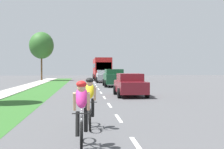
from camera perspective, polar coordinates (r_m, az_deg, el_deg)
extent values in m
plane|color=#4C4C4F|center=(21.22, -1.82, -3.88)|extent=(120.00, 120.00, 0.00)
cube|color=#2D6026|center=(21.48, -14.87, -3.85)|extent=(2.75, 70.00, 0.01)
cube|color=white|center=(7.45, 4.83, -13.29)|extent=(0.12, 1.80, 0.01)
cube|color=white|center=(11.32, 1.25, -8.29)|extent=(0.12, 1.80, 0.01)
cube|color=white|center=(15.27, -0.46, -5.83)|extent=(0.12, 1.80, 0.01)
cube|color=white|center=(19.23, -1.46, -4.39)|extent=(0.12, 1.80, 0.01)
cube|color=white|center=(23.21, -2.11, -3.44)|extent=(0.12, 1.80, 0.01)
cube|color=white|center=(27.19, -2.58, -2.77)|extent=(0.12, 1.80, 0.01)
cube|color=white|center=(31.18, -2.92, -2.26)|extent=(0.12, 1.80, 0.01)
cube|color=white|center=(35.17, -3.19, -1.88)|extent=(0.12, 1.80, 0.01)
cube|color=white|center=(39.16, -3.40, -1.57)|extent=(0.12, 1.80, 0.01)
cube|color=white|center=(43.16, -3.57, -1.32)|extent=(0.12, 1.80, 0.01)
cube|color=white|center=(47.15, -3.71, -1.11)|extent=(0.12, 1.80, 0.01)
cube|color=white|center=(51.15, -3.83, -0.93)|extent=(0.12, 1.80, 0.01)
torus|color=black|center=(7.86, -5.73, -10.01)|extent=(0.06, 0.68, 0.68)
torus|color=black|center=(6.84, -5.81, -11.70)|extent=(0.06, 0.68, 0.68)
cylinder|color=silver|center=(7.22, -5.78, -9.56)|extent=(0.04, 0.59, 0.43)
cylinder|color=silver|center=(7.47, -5.76, -8.41)|extent=(0.04, 0.04, 0.55)
cylinder|color=silver|center=(7.21, -5.78, -6.91)|extent=(0.03, 0.55, 0.03)
cylinder|color=black|center=(6.77, -5.81, -7.36)|extent=(0.42, 0.02, 0.02)
ellipsoid|color=#CC2D8C|center=(7.24, -5.78, -4.25)|extent=(0.30, 0.54, 0.63)
sphere|color=tan|center=(6.94, -5.80, -2.49)|extent=(0.20, 0.20, 0.20)
ellipsoid|color=red|center=(6.94, -5.81, -1.83)|extent=(0.24, 0.28, 0.16)
cylinder|color=tan|center=(6.98, -7.12, -5.12)|extent=(0.07, 0.26, 0.45)
cylinder|color=tan|center=(6.97, -4.48, -5.12)|extent=(0.07, 0.26, 0.45)
cylinder|color=black|center=(7.41, -6.55, -9.27)|extent=(0.10, 0.30, 0.60)
cylinder|color=black|center=(7.35, -4.98, -8.58)|extent=(0.10, 0.25, 0.61)
torus|color=black|center=(10.06, -4.32, -7.55)|extent=(0.06, 0.68, 0.68)
torus|color=black|center=(9.03, -4.21, -8.54)|extent=(0.06, 0.68, 0.68)
cylinder|color=#23389E|center=(9.42, -4.26, -7.04)|extent=(0.04, 0.59, 0.43)
cylinder|color=#23389E|center=(9.68, -4.29, -6.21)|extent=(0.04, 0.04, 0.55)
cylinder|color=#23389E|center=(9.43, -4.27, -5.01)|extent=(0.03, 0.55, 0.03)
cylinder|color=black|center=(8.98, -4.22, -5.25)|extent=(0.42, 0.02, 0.02)
ellipsoid|color=yellow|center=(9.47, -4.28, -2.98)|extent=(0.30, 0.54, 0.63)
sphere|color=tan|center=(9.17, -4.25, -1.61)|extent=(0.20, 0.20, 0.20)
ellipsoid|color=black|center=(9.17, -4.25, -1.11)|extent=(0.24, 0.28, 0.16)
cylinder|color=tan|center=(9.19, -5.25, -3.60)|extent=(0.07, 0.26, 0.45)
cylinder|color=tan|center=(9.20, -3.25, -3.59)|extent=(0.07, 0.26, 0.45)
cylinder|color=black|center=(9.62, -4.88, -6.87)|extent=(0.10, 0.30, 0.60)
cylinder|color=black|center=(9.56, -3.68, -6.31)|extent=(0.10, 0.25, 0.61)
cube|color=maroon|center=(20.24, 3.45, -2.31)|extent=(1.76, 4.30, 0.76)
cube|color=maroon|center=(20.36, 3.39, -0.54)|extent=(1.55, 2.24, 0.52)
cube|color=#1E2833|center=(19.41, 3.82, -0.68)|extent=(1.44, 0.08, 0.44)
cylinder|color=black|center=(18.83, 1.41, -3.54)|extent=(0.22, 0.64, 0.64)
cylinder|color=black|center=(19.11, 6.67, -3.48)|extent=(0.22, 0.64, 0.64)
cylinder|color=black|center=(21.47, 0.58, -2.96)|extent=(0.22, 0.64, 0.64)
cylinder|color=black|center=(21.72, 5.21, -2.92)|extent=(0.22, 0.64, 0.64)
cube|color=#194C2D|center=(30.98, 0.37, -0.79)|extent=(1.90, 4.70, 1.00)
cube|color=#194C2D|center=(31.16, 0.33, 0.54)|extent=(1.71, 2.91, 0.52)
cube|color=#1E2833|center=(29.91, 0.57, 0.29)|extent=(1.56, 0.08, 0.44)
cylinder|color=black|center=(29.51, -1.20, -1.76)|extent=(0.25, 0.72, 0.72)
cylinder|color=black|center=(29.71, 2.46, -1.75)|extent=(0.25, 0.72, 0.72)
cylinder|color=black|center=(32.32, -1.55, -1.51)|extent=(0.25, 0.72, 0.72)
cylinder|color=black|center=(32.50, 1.79, -1.50)|extent=(0.25, 0.72, 0.72)
cube|color=#A5A8AD|center=(40.29, -1.50, -0.47)|extent=(1.96, 5.10, 0.76)
cube|color=#A5A8AD|center=(39.52, -1.43, 0.37)|extent=(1.80, 1.78, 0.64)
cube|color=#1E2833|center=(38.81, -1.36, 0.32)|extent=(1.67, 0.08, 0.52)
cube|color=#A5A8AD|center=(41.26, -2.84, -0.02)|extent=(0.08, 2.81, 0.40)
cube|color=#A5A8AD|center=(41.37, -0.35, -0.01)|extent=(0.08, 2.81, 0.40)
cube|color=#A5A8AD|center=(42.79, -1.72, 0.02)|extent=(1.80, 0.08, 0.40)
cylinder|color=black|center=(38.72, -2.80, -1.04)|extent=(0.26, 0.76, 0.76)
cylinder|color=black|center=(38.86, 0.09, -1.03)|extent=(0.26, 0.76, 0.76)
cylinder|color=black|center=(41.78, -2.98, -0.88)|extent=(0.26, 0.76, 0.76)
cylinder|color=black|center=(41.90, -0.30, -0.87)|extent=(0.26, 0.76, 0.76)
cube|color=red|center=(49.64, -1.99, 1.23)|extent=(2.50, 11.60, 3.10)
cube|color=#1E2833|center=(49.65, -1.99, 1.69)|extent=(2.52, 10.67, 0.64)
cube|color=#1E2833|center=(43.89, -1.56, 1.57)|extent=(2.25, 0.06, 1.20)
cylinder|color=black|center=(45.84, -3.28, -0.58)|extent=(0.28, 0.96, 0.96)
cylinder|color=black|center=(46.00, -0.16, -0.57)|extent=(0.28, 0.96, 0.96)
cylinder|color=black|center=(52.79, -3.54, -0.35)|extent=(0.28, 0.96, 0.96)
cylinder|color=black|center=(52.93, -0.83, -0.34)|extent=(0.28, 0.96, 0.96)
cylinder|color=brown|center=(47.58, -13.19, 1.24)|extent=(0.24, 0.24, 3.92)
ellipsoid|color=#2D6026|center=(47.71, -13.21, 5.40)|extent=(3.74, 3.74, 4.12)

